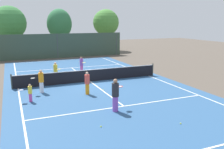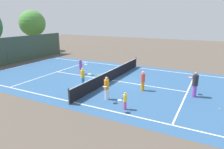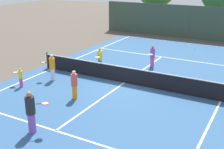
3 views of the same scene
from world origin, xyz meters
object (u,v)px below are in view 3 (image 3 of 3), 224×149
Objects in this scene: tennis_ball_3 at (173,72)px; player_2 at (20,77)px; player_5 at (52,67)px; tennis_ball_8 at (195,49)px; tennis_ball_0 at (175,79)px; tennis_ball_6 at (115,59)px; tennis_ball_2 at (188,53)px; player_3 at (74,84)px; player_4 at (152,56)px; ball_crate at (133,74)px; tennis_ball_9 at (111,86)px; tennis_ball_5 at (101,99)px; player_0 at (100,59)px; player_1 at (31,112)px; tennis_ball_7 at (218,73)px; tennis_ball_4 at (156,80)px.

player_2 is at bearing -136.11° from tennis_ball_3.
tennis_ball_8 is at bearing 63.51° from player_5.
tennis_ball_0 and tennis_ball_6 have the same top height.
tennis_ball_2 is (5.53, 10.20, -0.79)m from player_5.
player_3 reaches higher than tennis_ball_3.
ball_crate is at bearing -98.11° from player_4.
player_3 is at bearing 2.30° from player_2.
tennis_ball_0 is 1.00× the size of tennis_ball_9.
tennis_ball_6 is (-2.89, 6.79, 0.00)m from tennis_ball_5.
player_1 is at bearing -78.04° from player_0.
player_0 reaches higher than tennis_ball_0.
tennis_ball_7 is at bearing -61.83° from tennis_ball_8.
player_1 is at bearing -57.85° from player_5.
player_1 reaches higher than tennis_ball_3.
ball_crate is at bearing -101.41° from tennis_ball_8.
tennis_ball_6 is (-5.26, 1.97, 0.00)m from tennis_ball_0.
tennis_ball_4 is at bearing 0.33° from ball_crate.
player_5 is at bearing -129.38° from player_4.
player_5 is (-1.53, -3.03, 0.03)m from player_0.
player_4 is (1.56, 6.89, 0.01)m from player_3.
tennis_ball_3 is at bearing 77.40° from tennis_ball_4.
tennis_ball_0 is (4.95, 0.69, -0.76)m from player_0.
player_4 is 6.86m from player_5.
tennis_ball_2 is at bearing 127.67° from tennis_ball_7.
player_1 reaches higher than player_0.
player_2 reaches higher than tennis_ball_6.
player_4 is at bearing 143.38° from tennis_ball_0.
tennis_ball_6 is at bearing -127.72° from tennis_ball_8.
tennis_ball_2 is 1.00× the size of tennis_ball_3.
player_1 reaches higher than player_5.
player_5 is 3.36× the size of ball_crate.
player_3 is 1.59m from tennis_ball_5.
player_5 is at bearing -116.78° from player_0.
tennis_ball_2 is (4.00, 7.17, -0.76)m from player_0.
player_4 is 23.38× the size of tennis_ball_2.
tennis_ball_7 is (4.24, 0.93, -0.76)m from player_4.
tennis_ball_0 is at bearing 7.92° from player_0.
tennis_ball_5 is (0.84, 4.11, -0.90)m from player_1.
tennis_ball_6 is (-2.79, 2.74, -0.15)m from ball_crate.
player_1 is at bearing -109.74° from tennis_ball_0.
player_1 is at bearing -98.31° from tennis_ball_2.
player_0 is 4.87m from tennis_ball_3.
tennis_ball_9 is (-0.49, 1.86, 0.00)m from tennis_ball_5.
tennis_ball_7 is at bearing 35.62° from ball_crate.
player_1 reaches higher than tennis_ball_6.
player_1 is at bearing -82.44° from player_3.
tennis_ball_0 is 1.00× the size of tennis_ball_7.
tennis_ball_5 is at bearing -15.03° from player_5.
player_1 is at bearing -101.52° from tennis_ball_5.
player_5 is at bearing -140.80° from tennis_ball_3.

